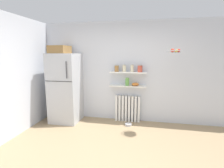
{
  "coord_description": "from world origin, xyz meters",
  "views": [
    {
      "loc": [
        0.54,
        -2.41,
        1.77
      ],
      "look_at": [
        -0.27,
        1.6,
        1.05
      ],
      "focal_mm": 27.26,
      "sensor_mm": 36.0,
      "label": 1
    }
  ],
  "objects_px": {
    "storage_jar_3": "(140,69)",
    "hanging_fruit_basket": "(175,51)",
    "refrigerator": "(65,86)",
    "storage_jar_0": "(117,68)",
    "shelf_bowl": "(135,84)",
    "pet_food_bowl": "(128,124)",
    "storage_jar_1": "(124,68)",
    "storage_jar_2": "(132,68)",
    "radiator": "(128,108)",
    "vase": "(127,82)"
  },
  "relations": [
    {
      "from": "storage_jar_3",
      "to": "hanging_fruit_basket",
      "type": "bearing_deg",
      "value": -32.49
    },
    {
      "from": "refrigerator",
      "to": "hanging_fruit_basket",
      "type": "bearing_deg",
      "value": -4.71
    },
    {
      "from": "storage_jar_0",
      "to": "hanging_fruit_basket",
      "type": "relative_size",
      "value": 0.51
    },
    {
      "from": "storage_jar_3",
      "to": "shelf_bowl",
      "type": "xyz_separation_m",
      "value": [
        -0.11,
        0.0,
        -0.4
      ]
    },
    {
      "from": "storage_jar_0",
      "to": "pet_food_bowl",
      "type": "distance_m",
      "value": 1.45
    },
    {
      "from": "storage_jar_1",
      "to": "pet_food_bowl",
      "type": "height_order",
      "value": "storage_jar_1"
    },
    {
      "from": "storage_jar_0",
      "to": "shelf_bowl",
      "type": "relative_size",
      "value": 0.95
    },
    {
      "from": "storage_jar_2",
      "to": "storage_jar_3",
      "type": "relative_size",
      "value": 1.04
    },
    {
      "from": "storage_jar_2",
      "to": "hanging_fruit_basket",
      "type": "relative_size",
      "value": 0.57
    },
    {
      "from": "radiator",
      "to": "storage_jar_1",
      "type": "bearing_deg",
      "value": -163.11
    },
    {
      "from": "pet_food_bowl",
      "to": "hanging_fruit_basket",
      "type": "xyz_separation_m",
      "value": [
        0.97,
        -0.2,
        1.81
      ]
    },
    {
      "from": "storage_jar_2",
      "to": "pet_food_bowl",
      "type": "distance_m",
      "value": 1.42
    },
    {
      "from": "refrigerator",
      "to": "vase",
      "type": "bearing_deg",
      "value": 8.71
    },
    {
      "from": "vase",
      "to": "pet_food_bowl",
      "type": "bearing_deg",
      "value": -74.54
    },
    {
      "from": "radiator",
      "to": "vase",
      "type": "distance_m",
      "value": 0.73
    },
    {
      "from": "storage_jar_0",
      "to": "storage_jar_1",
      "type": "relative_size",
      "value": 0.94
    },
    {
      "from": "radiator",
      "to": "hanging_fruit_basket",
      "type": "xyz_separation_m",
      "value": [
        1.02,
        -0.49,
        1.49
      ]
    },
    {
      "from": "vase",
      "to": "shelf_bowl",
      "type": "relative_size",
      "value": 1.08
    },
    {
      "from": "shelf_bowl",
      "to": "hanging_fruit_basket",
      "type": "relative_size",
      "value": 0.54
    },
    {
      "from": "refrigerator",
      "to": "storage_jar_1",
      "type": "distance_m",
      "value": 1.62
    },
    {
      "from": "storage_jar_0",
      "to": "vase",
      "type": "distance_m",
      "value": 0.44
    },
    {
      "from": "refrigerator",
      "to": "radiator",
      "type": "bearing_deg",
      "value": 9.65
    },
    {
      "from": "storage_jar_2",
      "to": "storage_jar_3",
      "type": "bearing_deg",
      "value": 0.0
    },
    {
      "from": "radiator",
      "to": "hanging_fruit_basket",
      "type": "height_order",
      "value": "hanging_fruit_basket"
    },
    {
      "from": "storage_jar_1",
      "to": "vase",
      "type": "distance_m",
      "value": 0.35
    },
    {
      "from": "pet_food_bowl",
      "to": "storage_jar_0",
      "type": "bearing_deg",
      "value": 142.77
    },
    {
      "from": "storage_jar_3",
      "to": "shelf_bowl",
      "type": "bearing_deg",
      "value": 180.0
    },
    {
      "from": "radiator",
      "to": "storage_jar_2",
      "type": "relative_size",
      "value": 3.58
    },
    {
      "from": "refrigerator",
      "to": "storage_jar_0",
      "type": "relative_size",
      "value": 11.39
    },
    {
      "from": "storage_jar_3",
      "to": "vase",
      "type": "xyz_separation_m",
      "value": [
        -0.31,
        0.0,
        -0.34
      ]
    },
    {
      "from": "storage_jar_2",
      "to": "shelf_bowl",
      "type": "xyz_separation_m",
      "value": [
        0.09,
        0.0,
        -0.41
      ]
    },
    {
      "from": "storage_jar_1",
      "to": "vase",
      "type": "height_order",
      "value": "storage_jar_1"
    },
    {
      "from": "storage_jar_0",
      "to": "shelf_bowl",
      "type": "xyz_separation_m",
      "value": [
        0.49,
        -0.0,
        -0.4
      ]
    },
    {
      "from": "radiator",
      "to": "pet_food_bowl",
      "type": "bearing_deg",
      "value": -79.34
    },
    {
      "from": "hanging_fruit_basket",
      "to": "storage_jar_0",
      "type": "bearing_deg",
      "value": 160.66
    },
    {
      "from": "storage_jar_0",
      "to": "storage_jar_1",
      "type": "height_order",
      "value": "storage_jar_1"
    },
    {
      "from": "refrigerator",
      "to": "vase",
      "type": "relative_size",
      "value": 10.05
    },
    {
      "from": "radiator",
      "to": "shelf_bowl",
      "type": "height_order",
      "value": "shelf_bowl"
    },
    {
      "from": "storage_jar_0",
      "to": "vase",
      "type": "relative_size",
      "value": 0.88
    },
    {
      "from": "storage_jar_0",
      "to": "storage_jar_3",
      "type": "distance_m",
      "value": 0.59
    },
    {
      "from": "radiator",
      "to": "refrigerator",
      "type": "bearing_deg",
      "value": -170.35
    },
    {
      "from": "shelf_bowl",
      "to": "storage_jar_0",
      "type": "bearing_deg",
      "value": 180.0
    },
    {
      "from": "radiator",
      "to": "storage_jar_3",
      "type": "bearing_deg",
      "value": -5.78
    },
    {
      "from": "radiator",
      "to": "vase",
      "type": "relative_size",
      "value": 3.5
    },
    {
      "from": "pet_food_bowl",
      "to": "storage_jar_1",
      "type": "bearing_deg",
      "value": 120.04
    },
    {
      "from": "vase",
      "to": "shelf_bowl",
      "type": "height_order",
      "value": "vase"
    },
    {
      "from": "storage_jar_0",
      "to": "hanging_fruit_basket",
      "type": "xyz_separation_m",
      "value": [
        1.32,
        -0.46,
        0.43
      ]
    },
    {
      "from": "storage_jar_1",
      "to": "shelf_bowl",
      "type": "height_order",
      "value": "storage_jar_1"
    },
    {
      "from": "storage_jar_2",
      "to": "radiator",
      "type": "bearing_deg",
      "value": 163.11
    },
    {
      "from": "radiator",
      "to": "hanging_fruit_basket",
      "type": "distance_m",
      "value": 1.87
    }
  ]
}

